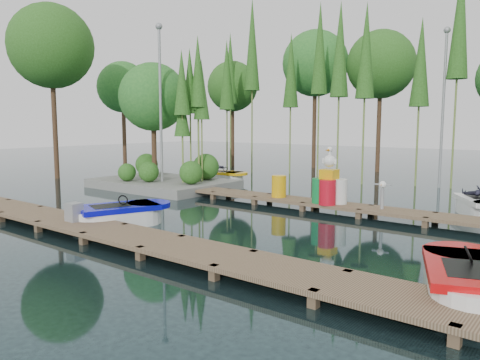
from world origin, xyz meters
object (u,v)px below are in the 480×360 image
Objects in this scene: boat_red at (468,284)px; yellow_barrel at (279,186)px; boat_blue at (120,216)px; island at (162,119)px; drum_cluster at (329,187)px; utility_cabinet at (74,212)px; boat_yellow_far at (224,177)px.

yellow_barrel is (-7.61, 5.74, 0.41)m from boat_red.
yellow_barrel is (1.78, 5.71, 0.42)m from boat_blue.
boat_blue is (5.25, -6.50, -2.90)m from island.
drum_cluster is at bearing 114.77° from boat_red.
boat_yellow_far is at bearing 109.54° from utility_cabinet.
drum_cluster is at bearing -13.74° from boat_yellow_far.
yellow_barrel is at bearing 93.18° from boat_blue.
drum_cluster is (4.18, 6.85, 0.31)m from utility_cabinet.
island is at bearing 174.10° from drum_cluster.
utility_cabinet is at bearing -121.42° from drum_cluster.
island is 2.14× the size of boat_blue.
island is 8.84m from boat_blue.
boat_blue is 0.97× the size of boat_red.
yellow_barrel is at bearing -6.42° from island.
boat_yellow_far reaches higher than utility_cabinet.
drum_cluster is (9.11, -0.94, -2.32)m from island.
utility_cabinet is at bearing -56.86° from boat_yellow_far.
boat_yellow_far is at bearing 152.66° from drum_cluster.
boat_blue is 10.62m from boat_yellow_far.
boat_red is 9.79m from utility_cabinet.
utility_cabinet is (4.93, -7.79, -2.63)m from island.
boat_red is 1.26× the size of boat_yellow_far.
island is 4.48m from boat_yellow_far.
island is 7.50m from yellow_barrel.
utility_cabinet is (3.92, -11.04, 0.29)m from boat_yellow_far.
drum_cluster is (2.09, -0.15, 0.16)m from yellow_barrel.
island reaches higher than boat_yellow_far.
drum_cluster reaches higher than utility_cabinet.
boat_blue is at bearing -124.84° from drum_cluster.
boat_yellow_far is 9.14m from drum_cluster.
boat_red is at bearing 20.30° from boat_blue.
boat_red reaches higher than utility_cabinet.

